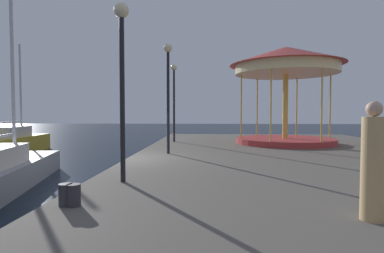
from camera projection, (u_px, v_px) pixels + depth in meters
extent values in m
plane|color=black|center=(128.00, 179.00, 11.49)|extent=(120.00, 120.00, 0.00)
cube|color=#5B564F|center=(311.00, 170.00, 11.11)|extent=(13.48, 26.41, 0.80)
cube|color=gray|center=(2.00, 175.00, 10.19)|extent=(3.41, 7.05, 0.82)
cylinder|color=silver|center=(13.00, 80.00, 11.12)|extent=(0.12, 0.12, 5.71)
cube|color=gold|center=(14.00, 145.00, 18.54)|extent=(2.43, 6.16, 1.05)
cube|color=beige|center=(10.00, 132.00, 18.14)|extent=(1.56, 2.76, 0.62)
cylinder|color=silver|center=(21.00, 90.00, 19.35)|extent=(0.12, 0.12, 5.75)
cylinder|color=silver|center=(10.00, 122.00, 18.09)|extent=(0.34, 2.70, 0.08)
cylinder|color=#B23333|center=(285.00, 141.00, 16.88)|extent=(5.32, 5.32, 0.30)
cylinder|color=gold|center=(285.00, 106.00, 16.80)|extent=(0.28, 0.28, 3.49)
cylinder|color=#F2E099|center=(286.00, 70.00, 16.71)|extent=(5.51, 5.51, 0.50)
cone|color=#C63D38|center=(286.00, 56.00, 16.68)|extent=(6.12, 6.12, 1.00)
cylinder|color=gold|center=(330.00, 106.00, 16.67)|extent=(0.08, 0.08, 3.49)
cylinder|color=gold|center=(297.00, 107.00, 18.82)|extent=(0.08, 0.08, 3.49)
cylinder|color=gold|center=(257.00, 107.00, 18.95)|extent=(0.08, 0.08, 3.49)
cylinder|color=gold|center=(241.00, 106.00, 16.93)|extent=(0.08, 0.08, 3.49)
cylinder|color=gold|center=(271.00, 105.00, 14.78)|extent=(0.08, 0.08, 3.49)
cylinder|color=gold|center=(322.00, 105.00, 14.65)|extent=(0.08, 0.08, 3.49)
cylinder|color=black|center=(122.00, 101.00, 7.37)|extent=(0.12, 0.12, 3.94)
sphere|color=#F9E5B2|center=(121.00, 10.00, 7.27)|extent=(0.36, 0.36, 0.36)
cylinder|color=black|center=(168.00, 103.00, 12.61)|extent=(0.12, 0.12, 4.16)
sphere|color=#F9E5B2|center=(168.00, 48.00, 12.51)|extent=(0.36, 0.36, 0.36)
cylinder|color=black|center=(174.00, 106.00, 17.90)|extent=(0.12, 0.12, 4.16)
sphere|color=#F9E5B2|center=(174.00, 67.00, 17.80)|extent=(0.36, 0.36, 0.36)
cylinder|color=#2D2D33|center=(66.00, 195.00, 5.52)|extent=(0.24, 0.24, 0.40)
cylinder|color=#2D2D33|center=(74.00, 195.00, 5.50)|extent=(0.24, 0.24, 0.40)
cylinder|color=tan|center=(373.00, 169.00, 4.75)|extent=(0.34, 0.34, 1.62)
sphere|color=tan|center=(374.00, 109.00, 4.71)|extent=(0.24, 0.24, 0.24)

